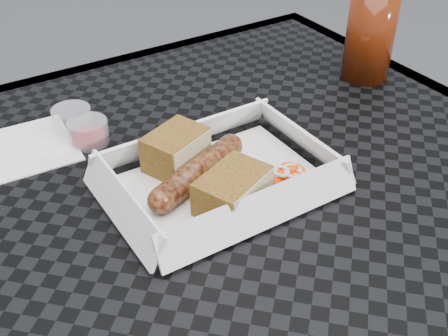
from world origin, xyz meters
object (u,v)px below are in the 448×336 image
at_px(patio_table, 235,239).
at_px(drink_glass, 371,34).
at_px(food_tray, 219,184).
at_px(bratwurst, 198,172).

bearing_deg(patio_table, drink_glass, 22.13).
height_order(patio_table, food_tray, food_tray).
height_order(food_tray, bratwurst, bratwurst).
bearing_deg(bratwurst, food_tray, -34.23).
xyz_separation_m(patio_table, drink_glass, (0.32, 0.13, 0.14)).
height_order(bratwurst, drink_glass, drink_glass).
xyz_separation_m(food_tray, drink_glass, (0.33, 0.11, 0.07)).
relative_size(food_tray, drink_glass, 1.61).
xyz_separation_m(food_tray, bratwurst, (-0.02, 0.01, 0.02)).
xyz_separation_m(patio_table, food_tray, (-0.01, 0.02, 0.08)).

